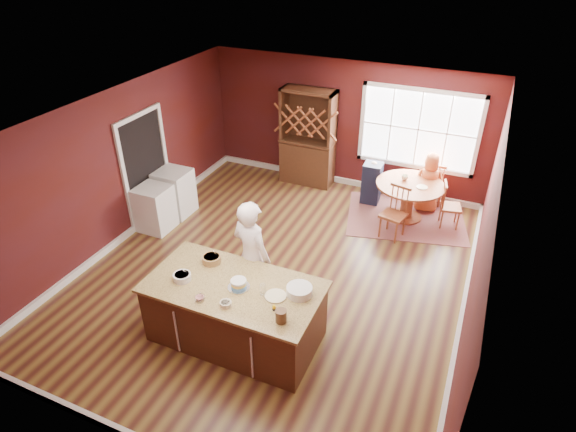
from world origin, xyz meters
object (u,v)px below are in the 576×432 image
object	(u,v)px
baker	(252,256)
chair_south	(394,213)
toddler	(377,167)
hutch	(308,138)
dining_table	(409,194)
high_chair	(372,182)
seated_woman	(429,182)
dryer	(175,192)
kitchen_island	(235,313)
chair_east	(451,205)
layer_cake	(239,284)
washer	(155,208)
chair_north	(434,183)

from	to	relation	value
baker	chair_south	xyz separation A→B (m)	(1.48, 2.69, -0.40)
toddler	hutch	world-z (taller)	hutch
dining_table	hutch	size ratio (longest dim) A/B	0.62
high_chair	hutch	xyz separation A→B (m)	(-1.55, 0.31, 0.60)
seated_woman	hutch	world-z (taller)	hutch
toddler	dryer	xyz separation A→B (m)	(-3.52, -1.99, -0.36)
dryer	kitchen_island	bearing A→B (deg)	-42.37
baker	chair_east	distance (m)	4.25
layer_cake	washer	distance (m)	3.45
layer_cake	toddler	distance (m)	4.56
dining_table	chair_east	distance (m)	0.80
layer_cake	washer	size ratio (longest dim) A/B	0.34
dining_table	high_chair	world-z (taller)	high_chair
seated_woman	toddler	distance (m)	1.06
chair_north	hutch	distance (m)	2.79
hutch	high_chair	bearing A→B (deg)	-11.49
washer	dryer	size ratio (longest dim) A/B	0.95
dryer	washer	bearing A→B (deg)	-90.00
chair_south	seated_woman	xyz separation A→B (m)	(0.40, 1.24, 0.12)
chair_north	dining_table	bearing A→B (deg)	60.99
baker	high_chair	xyz separation A→B (m)	(0.78, 3.81, -0.45)
dryer	toddler	bearing A→B (deg)	29.47
baker	chair_north	xyz separation A→B (m)	(1.96, 4.26, -0.43)
dining_table	chair_south	world-z (taller)	chair_south
chair_north	toddler	xyz separation A→B (m)	(-1.11, -0.45, 0.34)
baker	chair_north	world-z (taller)	baker
chair_north	chair_east	bearing A→B (deg)	114.79
dining_table	chair_north	distance (m)	0.88
toddler	dryer	distance (m)	4.06
chair_east	seated_woman	xyz separation A→B (m)	(-0.51, 0.44, 0.16)
baker	dryer	distance (m)	3.26
chair_east	toddler	bearing A→B (deg)	65.65
chair_south	chair_north	xyz separation A→B (m)	(0.48, 1.57, -0.03)
chair_north	layer_cake	bearing A→B (deg)	65.51
dining_table	chair_east	size ratio (longest dim) A/B	1.42
kitchen_island	chair_east	bearing A→B (deg)	61.10
chair_east	hutch	world-z (taller)	hutch
dining_table	chair_east	bearing A→B (deg)	2.04
kitchen_island	washer	bearing A→B (deg)	145.78
kitchen_island	chair_north	xyz separation A→B (m)	(1.87, 4.95, 0.04)
toddler	dryer	size ratio (longest dim) A/B	0.29
hutch	chair_east	bearing A→B (deg)	-11.33
baker	dryer	bearing A→B (deg)	-18.19
chair_east	toddler	xyz separation A→B (m)	(-1.55, 0.32, 0.35)
layer_cake	dryer	xyz separation A→B (m)	(-2.84, 2.52, -0.52)
chair_south	high_chair	world-z (taller)	chair_south
dining_table	layer_cake	bearing A→B (deg)	-108.92
high_chair	washer	bearing A→B (deg)	-145.35
chair_north	dryer	distance (m)	5.23
hutch	washer	distance (m)	3.55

